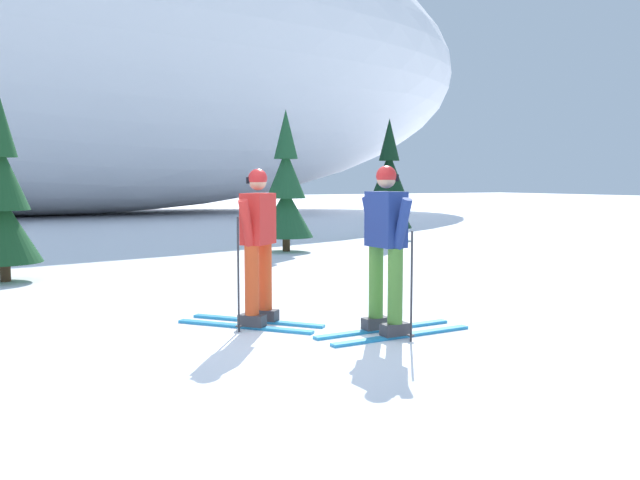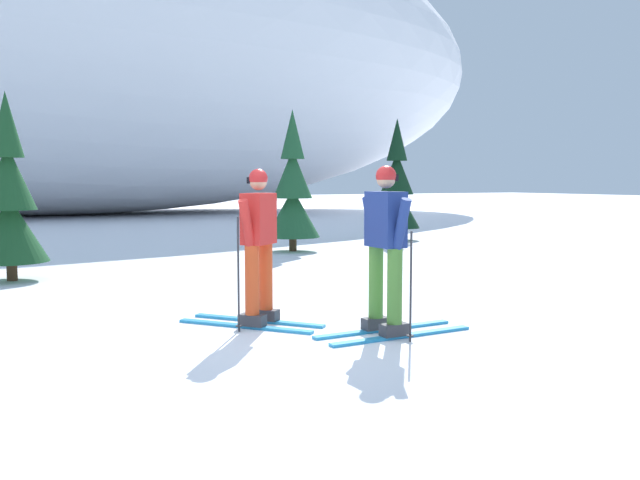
{
  "view_description": "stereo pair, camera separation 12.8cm",
  "coord_description": "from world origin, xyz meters",
  "px_view_note": "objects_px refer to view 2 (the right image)",
  "views": [
    {
      "loc": [
        -2.65,
        -5.76,
        1.57
      ],
      "look_at": [
        0.66,
        0.31,
        0.95
      ],
      "focal_mm": 37.63,
      "sensor_mm": 36.0,
      "label": 1
    },
    {
      "loc": [
        -2.53,
        -5.82,
        1.57
      ],
      "look_at": [
        0.66,
        0.31,
        0.95
      ],
      "focal_mm": 37.63,
      "sensor_mm": 36.0,
      "label": 2
    }
  ],
  "objects_px": {
    "skier_navy_jacket": "(386,247)",
    "pine_tree_center_left": "(9,202)",
    "pine_tree_far_right": "(397,189)",
    "pine_tree_center_right": "(293,192)",
    "skier_red_jacket": "(258,245)"
  },
  "relations": [
    {
      "from": "skier_navy_jacket",
      "to": "pine_tree_center_left",
      "type": "bearing_deg",
      "value": 118.43
    },
    {
      "from": "skier_navy_jacket",
      "to": "pine_tree_center_left",
      "type": "relative_size",
      "value": 0.58
    },
    {
      "from": "skier_navy_jacket",
      "to": "pine_tree_far_right",
      "type": "bearing_deg",
      "value": 55.46
    },
    {
      "from": "pine_tree_far_right",
      "to": "pine_tree_center_right",
      "type": "bearing_deg",
      "value": -160.32
    },
    {
      "from": "pine_tree_center_left",
      "to": "pine_tree_far_right",
      "type": "xyz_separation_m",
      "value": [
        9.4,
        3.24,
        0.1
      ]
    },
    {
      "from": "skier_red_jacket",
      "to": "pine_tree_center_right",
      "type": "relative_size",
      "value": 0.54
    },
    {
      "from": "skier_navy_jacket",
      "to": "skier_red_jacket",
      "type": "bearing_deg",
      "value": 133.66
    },
    {
      "from": "skier_navy_jacket",
      "to": "pine_tree_center_right",
      "type": "height_order",
      "value": "pine_tree_center_right"
    },
    {
      "from": "skier_red_jacket",
      "to": "pine_tree_center_right",
      "type": "xyz_separation_m",
      "value": [
        3.59,
        6.76,
        0.42
      ]
    },
    {
      "from": "pine_tree_far_right",
      "to": "skier_red_jacket",
      "type": "bearing_deg",
      "value": -131.83
    },
    {
      "from": "skier_red_jacket",
      "to": "pine_tree_center_left",
      "type": "bearing_deg",
      "value": 114.43
    },
    {
      "from": "skier_red_jacket",
      "to": "pine_tree_far_right",
      "type": "bearing_deg",
      "value": 48.17
    },
    {
      "from": "skier_navy_jacket",
      "to": "skier_red_jacket",
      "type": "xyz_separation_m",
      "value": [
        -0.97,
        1.01,
        -0.02
      ]
    },
    {
      "from": "pine_tree_far_right",
      "to": "skier_navy_jacket",
      "type": "bearing_deg",
      "value": -124.54
    },
    {
      "from": "skier_navy_jacket",
      "to": "pine_tree_far_right",
      "type": "xyz_separation_m",
      "value": [
        6.24,
        9.07,
        0.43
      ]
    }
  ]
}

